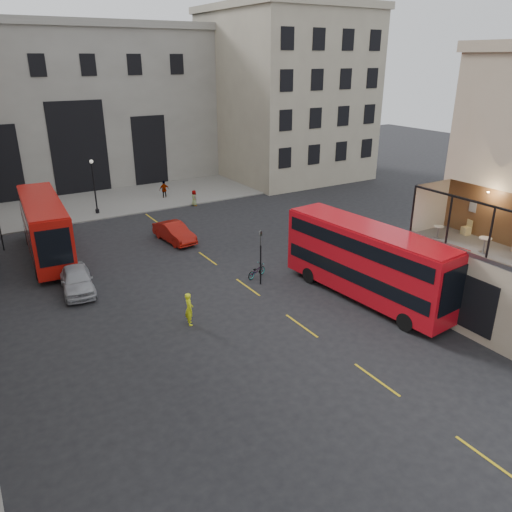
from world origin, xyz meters
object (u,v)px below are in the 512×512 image
pedestrian_b (39,204)px  car_a (77,280)px  bicycle (257,271)px  pedestrian_c (164,190)px  pedestrian_d (194,198)px  car_b (174,232)px  bus_far (45,225)px  street_lamp_b (95,190)px  cyclist (189,309)px  cafe_table_mid (485,243)px  cafe_table_far (438,230)px  cafe_chair_d (466,230)px  bus_near (367,259)px  traffic_light_near (261,251)px

pedestrian_b → car_a: bearing=-151.8°
bicycle → pedestrian_c: pedestrian_c is taller
pedestrian_c → pedestrian_d: 4.57m
bicycle → pedestrian_c: 23.06m
car_b → bus_far: bearing=163.2°
street_lamp_b → cyclist: size_ratio=2.72×
cyclist → pedestrian_d: size_ratio=1.21×
bicycle → cafe_table_mid: bearing=-170.6°
pedestrian_b → cafe_table_far: bearing=-122.8°
bicycle → pedestrian_b: size_ratio=1.01×
pedestrian_d → cafe_chair_d: (4.31, -28.59, 4.06)m
pedestrian_c → street_lamp_b: bearing=16.9°
bus_near → bus_far: size_ratio=1.04×
bus_far → cyclist: size_ratio=5.90×
bus_far → pedestrian_b: bearing=83.4°
street_lamp_b → cafe_chair_d: cafe_chair_d is taller
pedestrian_c → cafe_table_mid: 35.71m
cyclist → pedestrian_d: (10.66, 22.26, -0.17)m
traffic_light_near → cyclist: traffic_light_near is taller
cafe_table_mid → pedestrian_c: bearing=96.8°
pedestrian_b → cafe_table_far: (16.48, -33.95, 4.18)m
traffic_light_near → cafe_chair_d: 12.58m
car_b → pedestrian_d: pedestrian_d is taller
street_lamp_b → cafe_table_far: (11.81, -30.30, 2.66)m
traffic_light_near → pedestrian_d: (4.32, 19.77, -1.61)m
bus_near → cyclist: (-10.84, 2.72, -1.69)m
car_b → pedestrian_b: pedestrian_b is taller
street_lamp_b → bus_near: 28.81m
bus_far → pedestrian_c: 18.15m
traffic_light_near → cyclist: size_ratio=1.94×
bus_near → car_b: (-6.12, 16.06, -1.88)m
street_lamp_b → pedestrian_d: 9.71m
bus_near → cafe_chair_d: bearing=-41.2°
cyclist → cafe_table_mid: size_ratio=2.41×
pedestrian_d → cafe_table_far: cafe_table_far is taller
car_a → bicycle: bearing=-13.7°
street_lamp_b → traffic_light_near: bearing=-77.2°
bicycle → cafe_chair_d: 13.66m
cyclist → cafe_table_mid: 16.44m
pedestrian_c → cafe_table_far: (4.00, -32.38, 4.10)m
car_b → cyclist: bearing=-115.9°
pedestrian_b → cafe_table_mid: cafe_table_mid is taller
car_b → pedestrian_d: bearing=49.9°
car_a → cafe_table_far: size_ratio=6.97×
bus_near → street_lamp_b: bearing=109.3°
cafe_chair_d → cyclist: bearing=157.1°
street_lamp_b → pedestrian_d: (9.32, -2.23, -1.58)m
traffic_light_near → car_b: 11.10m
cyclist → pedestrian_c: bearing=-8.0°
traffic_light_near → car_a: bearing=153.7°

